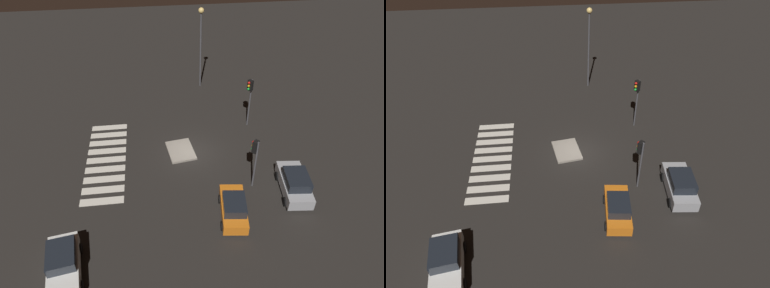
# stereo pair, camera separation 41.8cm
# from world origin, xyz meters

# --- Properties ---
(ground_plane) EXTENTS (80.00, 80.00, 0.00)m
(ground_plane) POSITION_xyz_m (0.00, 0.00, 0.00)
(ground_plane) COLOR black
(traffic_island) EXTENTS (3.13, 2.53, 0.18)m
(traffic_island) POSITION_xyz_m (-0.34, -0.94, 0.09)
(traffic_island) COLOR gray
(traffic_island) RESTS_ON ground
(car_orange) EXTENTS (4.07, 2.20, 1.71)m
(car_orange) POSITION_xyz_m (7.06, 2.01, 0.84)
(car_orange) COLOR orange
(car_orange) RESTS_ON ground
(car_white) EXTENTS (4.39, 2.46, 1.83)m
(car_white) POSITION_xyz_m (10.11, -8.88, 0.90)
(car_white) COLOR silver
(car_white) RESTS_ON ground
(car_silver) EXTENTS (4.45, 2.35, 1.88)m
(car_silver) POSITION_xyz_m (5.40, 6.96, 0.92)
(car_silver) COLOR #9EA0A5
(car_silver) RESTS_ON ground
(traffic_light_west) EXTENTS (0.54, 0.53, 4.76)m
(traffic_light_west) POSITION_xyz_m (-3.44, 5.56, 3.60)
(traffic_light_west) COLOR #47474C
(traffic_light_west) RESTS_ON ground
(traffic_light_north) EXTENTS (0.53, 0.54, 4.24)m
(traffic_light_north) POSITION_xyz_m (4.24, 4.01, 3.21)
(traffic_light_north) COLOR #47474C
(traffic_light_north) RESTS_ON ground
(street_lamp) EXTENTS (0.56, 0.56, 8.49)m
(street_lamp) POSITION_xyz_m (-11.48, 2.31, 5.70)
(street_lamp) COLOR #47474C
(street_lamp) RESTS_ON ground
(crosswalk_near) EXTENTS (9.90, 3.20, 0.02)m
(crosswalk_near) POSITION_xyz_m (0.00, -7.22, 0.01)
(crosswalk_near) COLOR silver
(crosswalk_near) RESTS_ON ground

